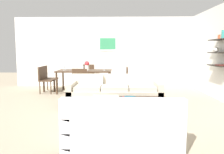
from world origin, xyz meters
The scene contains 20 objects.
ground_plane centered at (0.00, 0.00, 0.00)m, with size 18.00×18.00×0.00m, color tan.
back_wall_unit centered at (0.30, 3.53, 1.35)m, with size 8.40×0.09×2.70m.
sofa_beige centered at (0.06, 0.34, 0.29)m, with size 2.34×0.90×0.78m.
loveseat_white centered at (0.20, -2.16, 0.29)m, with size 1.66×0.90×0.78m.
coffee_table centered at (0.45, -0.80, 0.19)m, with size 1.18×0.90×0.38m.
decorative_bowl centered at (0.36, -0.84, 0.42)m, with size 0.33×0.33×0.07m.
candle_jar centered at (0.75, -0.91, 0.42)m, with size 0.08×0.08×0.08m, color silver.
apple_on_coffee_table centered at (0.26, -0.78, 0.42)m, with size 0.08×0.08×0.08m, color red.
dining_table centered at (-0.98, 2.17, 0.68)m, with size 1.81×0.98×0.75m.
dining_chair_right_near centered at (0.33, 1.95, 0.50)m, with size 0.44×0.44×0.88m.
dining_chair_left_near centered at (-2.30, 1.95, 0.50)m, with size 0.44×0.44×0.88m.
dining_chair_left_far centered at (-2.30, 2.39, 0.50)m, with size 0.44×0.44×0.88m.
dining_chair_head centered at (-0.98, 3.06, 0.50)m, with size 0.44×0.44×0.88m.
dining_chair_foot centered at (-0.98, 1.27, 0.50)m, with size 0.44×0.44×0.88m.
wine_glass_left_far centered at (-1.66, 2.29, 0.86)m, with size 0.07×0.07×0.16m.
wine_glass_head centered at (-0.98, 2.60, 0.86)m, with size 0.08×0.08×0.15m.
wine_glass_right_near centered at (-0.31, 2.05, 0.86)m, with size 0.07×0.07×0.16m.
wine_glass_left_near centered at (-1.66, 2.05, 0.88)m, with size 0.08×0.08×0.17m.
wine_glass_foot centered at (-0.98, 1.74, 0.88)m, with size 0.07×0.07×0.18m.
centerpiece_vase centered at (-0.90, 2.14, 0.92)m, with size 0.16×0.16×0.31m.
Camera 1 is at (0.14, -5.43, 1.40)m, focal length 36.38 mm.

